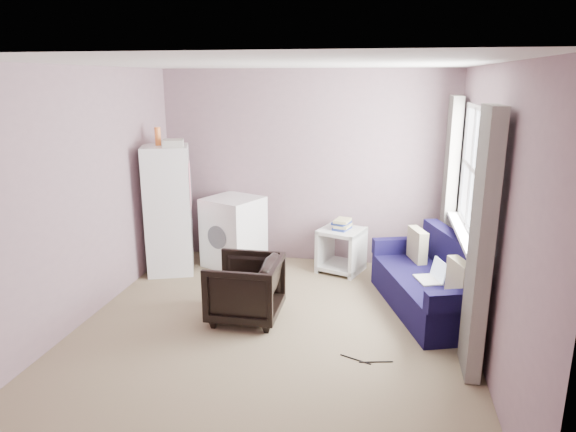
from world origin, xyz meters
name	(u,v)px	position (x,y,z in m)	size (l,w,h in m)	color
room	(273,206)	(0.02, 0.01, 1.25)	(3.84, 4.24, 2.54)	#857357
armchair	(245,286)	(-0.32, 0.22, 0.36)	(0.69, 0.65, 0.71)	black
fridge	(168,209)	(-1.60, 1.34, 0.81)	(0.70, 0.70, 1.81)	white
washing_machine	(234,230)	(-0.88, 1.71, 0.47)	(0.84, 0.84, 0.90)	white
side_table	(341,247)	(0.52, 1.73, 0.32)	(0.64, 0.64, 0.69)	silver
sofa	(435,284)	(1.59, 0.79, 0.28)	(1.27, 1.87, 0.76)	#0F0B34
window_dressing	(462,211)	(1.78, 0.70, 1.11)	(0.17, 2.62, 2.18)	white
floor_cables	(366,361)	(0.93, -0.40, 0.01)	(0.46, 0.12, 0.01)	black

